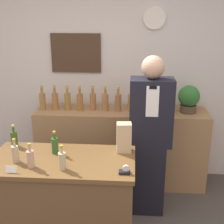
{
  "coord_description": "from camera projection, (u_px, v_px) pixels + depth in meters",
  "views": [
    {
      "loc": [
        0.33,
        -1.89,
        2.17
      ],
      "look_at": [
        0.11,
        1.12,
        1.15
      ],
      "focal_mm": 50.0,
      "sensor_mm": 36.0,
      "label": 1
    }
  ],
  "objects": [
    {
      "name": "back_wall",
      "position": [
        108.0,
        75.0,
        3.96
      ],
      "size": [
        5.2,
        0.09,
        2.7
      ],
      "color": "silver",
      "rests_on": "ground_plane"
    },
    {
      "name": "back_shelf",
      "position": [
        121.0,
        147.0,
        3.94
      ],
      "size": [
        2.09,
        0.47,
        0.97
      ],
      "color": "#9E754C",
      "rests_on": "ground_plane"
    },
    {
      "name": "display_counter",
      "position": [
        65.0,
        203.0,
        2.88
      ],
      "size": [
        1.28,
        0.65,
        0.9
      ],
      "color": "brown",
      "rests_on": "ground_plane"
    },
    {
      "name": "shopkeeper",
      "position": [
        150.0,
        139.0,
        3.26
      ],
      "size": [
        0.44,
        0.27,
        1.73
      ],
      "color": "black",
      "rests_on": "ground_plane"
    },
    {
      "name": "potted_plant",
      "position": [
        189.0,
        98.0,
        3.69
      ],
      "size": [
        0.25,
        0.25,
        0.33
      ],
      "color": "#4C3D2D",
      "rests_on": "back_shelf"
    },
    {
      "name": "paper_bag",
      "position": [
        124.0,
        137.0,
        2.85
      ],
      "size": [
        0.14,
        0.12,
        0.28
      ],
      "color": "tan",
      "rests_on": "display_counter"
    },
    {
      "name": "tape_dispenser",
      "position": [
        125.0,
        171.0,
        2.5
      ],
      "size": [
        0.09,
        0.06,
        0.07
      ],
      "color": "black",
      "rests_on": "display_counter"
    },
    {
      "name": "price_card_right",
      "position": [
        11.0,
        169.0,
        2.51
      ],
      "size": [
        0.09,
        0.02,
        0.06
      ],
      "color": "white",
      "rests_on": "display_counter"
    },
    {
      "name": "counter_bottle_0",
      "position": [
        14.0,
        138.0,
        2.97
      ],
      "size": [
        0.06,
        0.06,
        0.22
      ],
      "color": "#36521D",
      "rests_on": "display_counter"
    },
    {
      "name": "counter_bottle_1",
      "position": [
        15.0,
        153.0,
        2.67
      ],
      "size": [
        0.06,
        0.06,
        0.22
      ],
      "color": "tan",
      "rests_on": "display_counter"
    },
    {
      "name": "counter_bottle_2",
      "position": [
        30.0,
        158.0,
        2.58
      ],
      "size": [
        0.06,
        0.06,
        0.22
      ],
      "color": "tan",
      "rests_on": "display_counter"
    },
    {
      "name": "counter_bottle_3",
      "position": [
        55.0,
        145.0,
        2.83
      ],
      "size": [
        0.06,
        0.06,
        0.22
      ],
      "color": "#2D5923",
      "rests_on": "display_counter"
    },
    {
      "name": "counter_bottle_4",
      "position": [
        62.0,
        160.0,
        2.55
      ],
      "size": [
        0.06,
        0.06,
        0.22
      ],
      "color": "tan",
      "rests_on": "display_counter"
    },
    {
      "name": "shelf_bottle_0",
      "position": [
        42.0,
        101.0,
        3.81
      ],
      "size": [
        0.08,
        0.08,
        0.3
      ],
      "color": "#9C6D3D",
      "rests_on": "back_shelf"
    },
    {
      "name": "shelf_bottle_1",
      "position": [
        55.0,
        101.0,
        3.81
      ],
      "size": [
        0.08,
        0.08,
        0.3
      ],
      "color": "#A26637",
      "rests_on": "back_shelf"
    },
    {
      "name": "shelf_bottle_2",
      "position": [
        68.0,
        101.0,
        3.8
      ],
      "size": [
        0.08,
        0.08,
        0.3
      ],
      "color": "olive",
      "rests_on": "back_shelf"
    },
    {
      "name": "shelf_bottle_3",
      "position": [
        80.0,
        101.0,
        3.77
      ],
      "size": [
        0.08,
        0.08,
        0.3
      ],
      "color": "#986432",
      "rests_on": "back_shelf"
    },
    {
      "name": "shelf_bottle_4",
      "position": [
        93.0,
        101.0,
        3.79
      ],
      "size": [
        0.08,
        0.08,
        0.3
      ],
      "color": "#9C663A",
      "rests_on": "back_shelf"
    },
    {
      "name": "shelf_bottle_5",
      "position": [
        105.0,
        102.0,
        3.76
      ],
      "size": [
        0.08,
        0.08,
        0.3
      ],
      "color": "#A36C3F",
      "rests_on": "back_shelf"
    },
    {
      "name": "shelf_bottle_6",
      "position": [
        118.0,
        102.0,
        3.75
      ],
      "size": [
        0.08,
        0.08,
        0.3
      ],
      "color": "#9A653E",
      "rests_on": "back_shelf"
    },
    {
      "name": "shelf_bottle_7",
      "position": [
        131.0,
        102.0,
        3.76
      ],
      "size": [
        0.08,
        0.08,
        0.3
      ],
      "color": "olive",
      "rests_on": "back_shelf"
    },
    {
      "name": "shelf_bottle_8",
      "position": [
        144.0,
        103.0,
        3.72
      ],
      "size": [
        0.08,
        0.08,
        0.3
      ],
      "color": "olive",
      "rests_on": "back_shelf"
    },
    {
      "name": "shelf_bottle_9",
      "position": [
        157.0,
        102.0,
        3.73
      ],
      "size": [
        0.08,
        0.08,
        0.3
      ],
      "color": "#9F6533",
      "rests_on": "back_shelf"
    },
    {
      "name": "shelf_bottle_10",
      "position": [
        170.0,
        103.0,
        3.71
      ],
      "size": [
        0.08,
        0.08,
        0.3
      ],
      "color": "#A46332",
      "rests_on": "back_shelf"
    }
  ]
}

